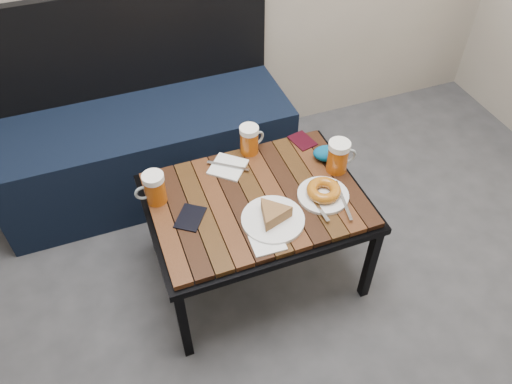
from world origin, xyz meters
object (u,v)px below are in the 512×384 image
object	(u,v)px
knit_pouch	(329,154)
beer_mug_right	(339,156)
plate_pie	(273,216)
passport_navy	(190,218)
beer_mug_centre	(250,140)
plate_bagel	(324,192)
bench	(145,142)
beer_mug_left	(154,188)
passport_burgundy	(302,141)
cafe_table	(256,205)

from	to	relation	value
knit_pouch	beer_mug_right	bearing A→B (deg)	-87.62
plate_pie	passport_navy	bearing A→B (deg)	156.75
beer_mug_centre	passport_navy	bearing A→B (deg)	-158.43
passport_navy	plate_bagel	bearing A→B (deg)	27.20
bench	plate_pie	bearing A→B (deg)	-68.98
plate_pie	passport_navy	size ratio (longest dim) A/B	1.89
bench	beer_mug_right	size ratio (longest dim) A/B	9.99
beer_mug_centre	plate_pie	distance (m)	0.40
beer_mug_left	passport_navy	xyz separation A→B (m)	(0.10, -0.13, -0.06)
bench	passport_burgundy	xyz separation A→B (m)	(0.62, -0.48, 0.20)
plate_pie	plate_bagel	xyz separation A→B (m)	(0.23, 0.05, -0.00)
beer_mug_left	beer_mug_centre	distance (m)	0.46
cafe_table	beer_mug_centre	world-z (taller)	beer_mug_centre
passport_burgundy	knit_pouch	bearing A→B (deg)	-81.80
plate_pie	passport_burgundy	world-z (taller)	plate_pie
cafe_table	beer_mug_centre	bearing A→B (deg)	75.00
cafe_table	plate_bagel	world-z (taller)	plate_bagel
beer_mug_right	plate_pie	distance (m)	0.39
beer_mug_centre	plate_bagel	size ratio (longest dim) A/B	0.49
bench	cafe_table	world-z (taller)	bench
plate_bagel	beer_mug_right	bearing A→B (deg)	45.14
plate_bagel	passport_navy	world-z (taller)	plate_bagel
bench	beer_mug_left	world-z (taller)	bench
beer_mug_left	knit_pouch	world-z (taller)	beer_mug_left
beer_mug_centre	knit_pouch	size ratio (longest dim) A/B	0.97
bench	passport_navy	world-z (taller)	bench
bench	plate_bagel	bearing A→B (deg)	-55.46
passport_navy	passport_burgundy	world-z (taller)	same
beer_mug_right	plate_pie	size ratio (longest dim) A/B	0.60
cafe_table	passport_navy	size ratio (longest dim) A/B	6.76
beer_mug_left	passport_burgundy	xyz separation A→B (m)	(0.67, 0.13, -0.06)
passport_burgundy	beer_mug_centre	bearing A→B (deg)	162.78
bench	plate_bagel	xyz separation A→B (m)	(0.56, -0.81, 0.22)
bench	plate_bagel	world-z (taller)	bench
plate_bagel	passport_navy	xyz separation A→B (m)	(-0.51, 0.07, -0.02)
cafe_table	plate_pie	world-z (taller)	plate_pie
bench	plate_bagel	distance (m)	1.01
cafe_table	bench	bearing A→B (deg)	113.54
plate_pie	beer_mug_centre	bearing A→B (deg)	82.16
beer_mug_centre	passport_burgundy	bearing A→B (deg)	-22.16
beer_mug_left	passport_navy	world-z (taller)	beer_mug_left
beer_mug_centre	knit_pouch	distance (m)	0.33
beer_mug_left	plate_bagel	distance (m)	0.64
plate_bagel	knit_pouch	bearing A→B (deg)	58.40
beer_mug_left	beer_mug_centre	xyz separation A→B (m)	(0.43, 0.14, -0.00)
plate_pie	passport_burgundy	bearing A→B (deg)	52.61
beer_mug_right	passport_navy	distance (m)	0.63
knit_pouch	plate_bagel	bearing A→B (deg)	-121.60
beer_mug_right	bench	bearing A→B (deg)	135.35
knit_pouch	beer_mug_left	bearing A→B (deg)	178.72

